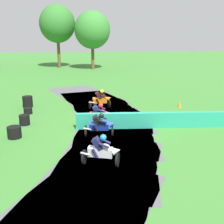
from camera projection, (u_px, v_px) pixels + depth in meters
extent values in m
plane|color=#38752D|center=(113.00, 128.00, 16.09)|extent=(120.00, 120.00, 0.00)
cube|color=#515156|center=(96.00, 182.00, 10.38)|extent=(6.91, 9.62, 0.01)
cube|color=#515156|center=(111.00, 149.00, 13.22)|extent=(5.84, 9.39, 0.01)
cube|color=#515156|center=(112.00, 128.00, 16.09)|extent=(4.65, 8.95, 0.01)
cube|color=#515156|center=(107.00, 114.00, 18.95)|extent=(4.89, 9.05, 0.01)
cube|color=#515156|center=(97.00, 103.00, 21.72)|extent=(6.06, 9.45, 0.01)
cube|color=#515156|center=(85.00, 95.00, 24.35)|extent=(7.10, 9.64, 0.01)
cube|color=#239375|center=(209.00, 119.00, 16.23)|extent=(15.20, 1.20, 0.90)
cylinder|color=black|center=(117.00, 160.00, 11.49)|extent=(0.28, 0.66, 0.66)
cylinder|color=black|center=(84.00, 157.00, 11.75)|extent=(0.28, 0.66, 0.66)
cube|color=silver|center=(100.00, 152.00, 11.51)|extent=(1.05, 0.60, 0.43)
ellipsoid|color=silver|center=(105.00, 147.00, 11.38)|extent=(0.51, 0.42, 0.27)
cone|color=silver|center=(117.00, 151.00, 11.34)|extent=(0.47, 0.40, 0.44)
cylinder|color=#B2B2B7|center=(85.00, 154.00, 11.54)|extent=(0.42, 0.21, 0.17)
cube|color=#1E1E4C|center=(98.00, 143.00, 11.38)|extent=(0.57, 0.40, 0.59)
sphere|color=#1E7FE0|center=(103.00, 138.00, 11.24)|extent=(0.26, 0.26, 0.26)
cylinder|color=#1E1E4C|center=(106.00, 141.00, 11.48)|extent=(0.43, 0.20, 0.24)
cylinder|color=#1E1E4C|center=(104.00, 146.00, 11.16)|extent=(0.43, 0.20, 0.24)
cylinder|color=#1E1E4C|center=(97.00, 149.00, 11.70)|extent=(0.30, 0.15, 0.42)
cylinder|color=#1E1E4C|center=(95.00, 153.00, 11.37)|extent=(0.30, 0.15, 0.42)
cylinder|color=black|center=(112.00, 131.00, 14.84)|extent=(0.15, 0.75, 0.74)
cylinder|color=black|center=(86.00, 131.00, 14.81)|extent=(0.15, 0.75, 0.74)
cube|color=#1E38B2|center=(99.00, 126.00, 14.67)|extent=(1.03, 0.46, 0.46)
ellipsoid|color=#1E38B2|center=(102.00, 122.00, 14.53)|extent=(0.47, 0.37, 0.31)
cone|color=#1E38B2|center=(112.00, 124.00, 14.62)|extent=(0.42, 0.43, 0.48)
cylinder|color=#B2B2B7|center=(87.00, 129.00, 14.59)|extent=(0.41, 0.12, 0.18)
cube|color=black|center=(97.00, 120.00, 14.46)|extent=(0.52, 0.43, 0.62)
sphere|color=black|center=(102.00, 115.00, 14.32)|extent=(0.26, 0.26, 0.26)
cylinder|color=black|center=(103.00, 118.00, 14.61)|extent=(0.43, 0.12, 0.24)
cylinder|color=black|center=(103.00, 122.00, 14.30)|extent=(0.43, 0.12, 0.24)
cylinder|color=black|center=(96.00, 124.00, 14.80)|extent=(0.28, 0.21, 0.42)
cylinder|color=black|center=(95.00, 128.00, 14.50)|extent=(0.28, 0.21, 0.42)
cylinder|color=black|center=(110.00, 120.00, 16.66)|extent=(0.12, 0.72, 0.71)
cylinder|color=black|center=(86.00, 120.00, 16.56)|extent=(0.12, 0.72, 0.71)
cube|color=red|center=(98.00, 116.00, 16.47)|extent=(1.01, 0.39, 0.45)
ellipsoid|color=red|center=(101.00, 112.00, 16.36)|extent=(0.45, 0.34, 0.29)
cone|color=red|center=(110.00, 114.00, 16.46)|extent=(0.40, 0.40, 0.46)
cylinder|color=#B2B2B7|center=(88.00, 118.00, 16.36)|extent=(0.41, 0.11, 0.17)
cube|color=#1E1E4C|center=(97.00, 110.00, 16.28)|extent=(0.51, 0.41, 0.61)
sphere|color=red|center=(101.00, 105.00, 16.16)|extent=(0.26, 0.26, 0.26)
cylinder|color=#1E1E4C|center=(102.00, 108.00, 16.45)|extent=(0.43, 0.12, 0.24)
cylinder|color=#1E1E4C|center=(102.00, 111.00, 16.13)|extent=(0.43, 0.12, 0.24)
cylinder|color=#1E1E4C|center=(95.00, 114.00, 16.60)|extent=(0.28, 0.19, 0.42)
cylinder|color=#1E1E4C|center=(95.00, 117.00, 16.29)|extent=(0.28, 0.19, 0.42)
cylinder|color=black|center=(109.00, 104.00, 20.36)|extent=(0.20, 0.69, 0.68)
cylinder|color=black|center=(90.00, 105.00, 19.99)|extent=(0.20, 0.69, 0.68)
cube|color=orange|center=(100.00, 100.00, 20.05)|extent=(1.04, 0.50, 0.44)
ellipsoid|color=orange|center=(102.00, 97.00, 19.99)|extent=(0.49, 0.38, 0.28)
cone|color=orange|center=(109.00, 98.00, 20.18)|extent=(0.43, 0.41, 0.45)
cylinder|color=#B2B2B7|center=(92.00, 103.00, 19.82)|extent=(0.42, 0.17, 0.17)
cube|color=#331919|center=(99.00, 95.00, 19.87)|extent=(0.53, 0.42, 0.60)
sphere|color=yellow|center=(102.00, 91.00, 19.81)|extent=(0.26, 0.26, 0.26)
cylinder|color=#331919|center=(102.00, 94.00, 20.09)|extent=(0.43, 0.18, 0.24)
cylinder|color=#331919|center=(103.00, 96.00, 19.78)|extent=(0.43, 0.18, 0.24)
cylinder|color=#331919|center=(97.00, 99.00, 20.15)|extent=(0.28, 0.20, 0.42)
cylinder|color=#331919|center=(98.00, 101.00, 19.84)|extent=(0.28, 0.20, 0.42)
cylinder|color=black|center=(15.00, 136.00, 14.65)|extent=(0.72, 0.72, 0.20)
cylinder|color=black|center=(14.00, 132.00, 14.59)|extent=(0.72, 0.72, 0.20)
cylinder|color=black|center=(14.00, 129.00, 14.54)|extent=(0.72, 0.72, 0.20)
cylinder|color=black|center=(25.00, 123.00, 16.67)|extent=(0.61, 0.61, 0.20)
cylinder|color=black|center=(25.00, 120.00, 16.62)|extent=(0.61, 0.61, 0.20)
cylinder|color=black|center=(24.00, 117.00, 16.56)|extent=(0.61, 0.61, 0.20)
cylinder|color=black|center=(28.00, 112.00, 18.91)|extent=(0.56, 0.56, 0.20)
cylinder|color=black|center=(28.00, 109.00, 18.85)|extent=(0.56, 0.56, 0.20)
cylinder|color=black|center=(28.00, 106.00, 20.56)|extent=(0.72, 0.72, 0.20)
cylinder|color=black|center=(28.00, 103.00, 20.51)|extent=(0.72, 0.72, 0.20)
cylinder|color=black|center=(28.00, 100.00, 20.45)|extent=(0.72, 0.72, 0.20)
cylinder|color=black|center=(27.00, 98.00, 20.40)|extent=(0.72, 0.72, 0.20)
cone|color=orange|center=(180.00, 104.00, 20.49)|extent=(0.28, 0.28, 0.44)
cylinder|color=brown|center=(93.00, 57.00, 40.45)|extent=(0.44, 0.44, 3.35)
ellipsoid|color=#33752D|center=(92.00, 30.00, 39.40)|extent=(4.99, 4.99, 5.24)
cylinder|color=brown|center=(59.00, 54.00, 42.07)|extent=(0.44, 0.44, 4.13)
ellipsoid|color=#2D6B28|center=(57.00, 24.00, 40.89)|extent=(5.16, 5.16, 5.42)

